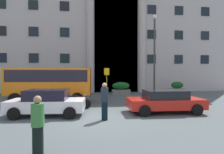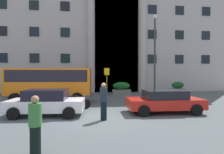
{
  "view_description": "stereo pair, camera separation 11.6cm",
  "coord_description": "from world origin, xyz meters",
  "px_view_note": "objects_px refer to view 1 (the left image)",
  "views": [
    {
      "loc": [
        -0.51,
        -9.41,
        2.32
      ],
      "look_at": [
        1.21,
        5.69,
        1.97
      ],
      "focal_mm": 30.55,
      "sensor_mm": 36.0,
      "label": 1
    },
    {
      "loc": [
        -0.4,
        -9.42,
        2.32
      ],
      "look_at": [
        1.21,
        5.69,
        1.97
      ],
      "focal_mm": 30.55,
      "sensor_mm": 36.0,
      "label": 2
    }
  ],
  "objects_px": {
    "hedge_planter_entrance_left": "(13,88)",
    "pedestrian_child_trailing": "(105,101)",
    "bus_stop_sign": "(107,80)",
    "parked_sedan_far": "(165,101)",
    "hedge_planter_west": "(78,88)",
    "hedge_planter_east": "(177,88)",
    "scooter_by_planter": "(173,99)",
    "parked_coupe_end": "(47,102)",
    "hedge_planter_far_east": "(121,88)",
    "motorcycle_near_kerb": "(76,102)",
    "orange_minibus": "(50,82)",
    "pedestrian_man_crossing": "(38,125)",
    "lamppost_plaza_centre": "(154,49)"
  },
  "relations": [
    {
      "from": "orange_minibus",
      "to": "parked_sedan_far",
      "type": "height_order",
      "value": "orange_minibus"
    },
    {
      "from": "bus_stop_sign",
      "to": "hedge_planter_far_east",
      "type": "relative_size",
      "value": 1.41
    },
    {
      "from": "hedge_planter_entrance_left",
      "to": "pedestrian_child_trailing",
      "type": "height_order",
      "value": "pedestrian_child_trailing"
    },
    {
      "from": "hedge_planter_east",
      "to": "motorcycle_near_kerb",
      "type": "height_order",
      "value": "hedge_planter_east"
    },
    {
      "from": "hedge_planter_west",
      "to": "hedge_planter_entrance_left",
      "type": "bearing_deg",
      "value": -178.55
    },
    {
      "from": "bus_stop_sign",
      "to": "motorcycle_near_kerb",
      "type": "xyz_separation_m",
      "value": [
        -2.38,
        -4.23,
        -1.22
      ]
    },
    {
      "from": "bus_stop_sign",
      "to": "parked_sedan_far",
      "type": "height_order",
      "value": "bus_stop_sign"
    },
    {
      "from": "hedge_planter_west",
      "to": "hedge_planter_east",
      "type": "bearing_deg",
      "value": 0.04
    },
    {
      "from": "hedge_planter_west",
      "to": "orange_minibus",
      "type": "bearing_deg",
      "value": -107.45
    },
    {
      "from": "parked_sedan_far",
      "to": "motorcycle_near_kerb",
      "type": "xyz_separation_m",
      "value": [
        -5.24,
        1.83,
        -0.23
      ]
    },
    {
      "from": "hedge_planter_west",
      "to": "pedestrian_child_trailing",
      "type": "bearing_deg",
      "value": -79.65
    },
    {
      "from": "hedge_planter_west",
      "to": "scooter_by_planter",
      "type": "distance_m",
      "value": 10.34
    },
    {
      "from": "hedge_planter_entrance_left",
      "to": "lamppost_plaza_centre",
      "type": "distance_m",
      "value": 14.55
    },
    {
      "from": "parked_coupe_end",
      "to": "pedestrian_man_crossing",
      "type": "height_order",
      "value": "pedestrian_man_crossing"
    },
    {
      "from": "hedge_planter_far_east",
      "to": "pedestrian_man_crossing",
      "type": "xyz_separation_m",
      "value": [
        -4.71,
        -14.6,
        0.21
      ]
    },
    {
      "from": "bus_stop_sign",
      "to": "parked_coupe_end",
      "type": "distance_m",
      "value": 7.22
    },
    {
      "from": "pedestrian_child_trailing",
      "to": "motorcycle_near_kerb",
      "type": "bearing_deg",
      "value": -101.67
    },
    {
      "from": "hedge_planter_west",
      "to": "pedestrian_man_crossing",
      "type": "height_order",
      "value": "pedestrian_man_crossing"
    },
    {
      "from": "bus_stop_sign",
      "to": "hedge_planter_west",
      "type": "distance_m",
      "value": 4.65
    },
    {
      "from": "scooter_by_planter",
      "to": "motorcycle_near_kerb",
      "type": "bearing_deg",
      "value": -164.66
    },
    {
      "from": "scooter_by_planter",
      "to": "orange_minibus",
      "type": "bearing_deg",
      "value": 178.72
    },
    {
      "from": "hedge_planter_west",
      "to": "hedge_planter_east",
      "type": "distance_m",
      "value": 10.97
    },
    {
      "from": "orange_minibus",
      "to": "hedge_planter_entrance_left",
      "type": "xyz_separation_m",
      "value": [
        -4.7,
        5.2,
        -0.76
      ]
    },
    {
      "from": "hedge_planter_east",
      "to": "parked_coupe_end",
      "type": "xyz_separation_m",
      "value": [
        -11.96,
        -9.71,
        0.09
      ]
    },
    {
      "from": "hedge_planter_east",
      "to": "motorcycle_near_kerb",
      "type": "relative_size",
      "value": 0.77
    },
    {
      "from": "parked_sedan_far",
      "to": "orange_minibus",
      "type": "bearing_deg",
      "value": 150.05
    },
    {
      "from": "hedge_planter_far_east",
      "to": "pedestrian_child_trailing",
      "type": "bearing_deg",
      "value": -103.3
    },
    {
      "from": "parked_coupe_end",
      "to": "lamppost_plaza_centre",
      "type": "height_order",
      "value": "lamppost_plaza_centre"
    },
    {
      "from": "hedge_planter_far_east",
      "to": "parked_coupe_end",
      "type": "relative_size",
      "value": 0.47
    },
    {
      "from": "hedge_planter_far_east",
      "to": "parked_sedan_far",
      "type": "xyz_separation_m",
      "value": [
        1.04,
        -9.46,
        0.05
      ]
    },
    {
      "from": "hedge_planter_west",
      "to": "lamppost_plaza_centre",
      "type": "height_order",
      "value": "lamppost_plaza_centre"
    },
    {
      "from": "hedge_planter_far_east",
      "to": "scooter_by_planter",
      "type": "distance_m",
      "value": 7.72
    },
    {
      "from": "hedge_planter_east",
      "to": "pedestrian_man_crossing",
      "type": "height_order",
      "value": "pedestrian_man_crossing"
    },
    {
      "from": "bus_stop_sign",
      "to": "hedge_planter_east",
      "type": "distance_m",
      "value": 9.04
    },
    {
      "from": "hedge_planter_east",
      "to": "pedestrian_man_crossing",
      "type": "relative_size",
      "value": 0.88
    },
    {
      "from": "bus_stop_sign",
      "to": "scooter_by_planter",
      "type": "relative_size",
      "value": 1.44
    },
    {
      "from": "hedge_planter_west",
      "to": "parked_sedan_far",
      "type": "relative_size",
      "value": 0.41
    },
    {
      "from": "hedge_planter_entrance_left",
      "to": "pedestrian_man_crossing",
      "type": "height_order",
      "value": "hedge_planter_entrance_left"
    },
    {
      "from": "hedge_planter_entrance_left",
      "to": "parked_sedan_far",
      "type": "xyz_separation_m",
      "value": [
        12.01,
        -9.51,
        -0.14
      ]
    },
    {
      "from": "hedge_planter_entrance_left",
      "to": "motorcycle_near_kerb",
      "type": "height_order",
      "value": "hedge_planter_entrance_left"
    },
    {
      "from": "hedge_planter_east",
      "to": "pedestrian_child_trailing",
      "type": "bearing_deg",
      "value": -128.97
    },
    {
      "from": "pedestrian_man_crossing",
      "to": "pedestrian_child_trailing",
      "type": "bearing_deg",
      "value": -149.98
    },
    {
      "from": "parked_coupe_end",
      "to": "parked_sedan_far",
      "type": "bearing_deg",
      "value": 3.41
    },
    {
      "from": "hedge_planter_east",
      "to": "parked_coupe_end",
      "type": "relative_size",
      "value": 0.36
    },
    {
      "from": "bus_stop_sign",
      "to": "hedge_planter_east",
      "type": "xyz_separation_m",
      "value": [
        8.21,
        3.62,
        -1.05
      ]
    },
    {
      "from": "motorcycle_near_kerb",
      "to": "scooter_by_planter",
      "type": "height_order",
      "value": "same"
    },
    {
      "from": "parked_coupe_end",
      "to": "hedge_planter_far_east",
      "type": "bearing_deg",
      "value": 62.71
    },
    {
      "from": "hedge_planter_west",
      "to": "hedge_planter_east",
      "type": "height_order",
      "value": "hedge_planter_west"
    },
    {
      "from": "motorcycle_near_kerb",
      "to": "lamppost_plaza_centre",
      "type": "bearing_deg",
      "value": 44.52
    },
    {
      "from": "hedge_planter_entrance_left",
      "to": "pedestrian_child_trailing",
      "type": "distance_m",
      "value": 13.76
    }
  ]
}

